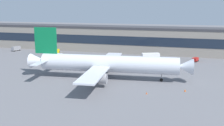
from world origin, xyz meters
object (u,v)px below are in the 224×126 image
traffic_cone_1 (95,82)px  traffic_cone_3 (185,90)px  belt_loader (57,51)px  traffic_cone_2 (90,82)px  airliner (106,64)px  fuel_truck (151,56)px  crew_van (16,48)px  traffic_cone_0 (147,93)px  baggage_tug (195,59)px

traffic_cone_1 → traffic_cone_3: size_ratio=0.94×
belt_loader → traffic_cone_2: bearing=-52.5°
airliner → fuel_truck: (10.01, 39.09, -3.66)m
crew_van → belt_loader: bearing=-1.3°
traffic_cone_2 → traffic_cone_3: 31.18m
traffic_cone_0 → traffic_cone_2: 21.35m
traffic_cone_2 → traffic_cone_3: bearing=-0.9°
traffic_cone_1 → traffic_cone_2: 1.81m
crew_van → traffic_cone_2: 82.59m
airliner → fuel_truck: bearing=75.6°
airliner → traffic_cone_2: size_ratio=99.47×
crew_van → traffic_cone_2: crew_van is taller
traffic_cone_0 → traffic_cone_3: (10.79, 5.85, 0.04)m
baggage_tug → traffic_cone_3: size_ratio=6.00×
baggage_tug → traffic_cone_3: bearing=-93.6°
baggage_tug → traffic_cone_0: bearing=-104.4°
fuel_truck → traffic_cone_3: bearing=-69.3°
fuel_truck → traffic_cone_0: bearing=-82.7°
belt_loader → traffic_cone_3: belt_loader is taller
baggage_tug → traffic_cone_2: baggage_tug is taller
baggage_tug → fuel_truck: fuel_truck is taller
airliner → baggage_tug: size_ratio=14.39×
airliner → traffic_cone_1: 8.41m
traffic_cone_2 → fuel_truck: bearing=73.3°
traffic_cone_3 → traffic_cone_1: bearing=178.4°
crew_van → traffic_cone_3: (96.41, -51.13, -1.12)m
fuel_truck → traffic_cone_2: bearing=-106.7°
traffic_cone_3 → crew_van: bearing=152.1°
baggage_tug → traffic_cone_0: 55.67m
airliner → crew_van: airliner is taller
fuel_truck → traffic_cone_2: fuel_truck is taller
crew_van → traffic_cone_2: size_ratio=9.40×
traffic_cone_1 → traffic_cone_2: (-1.78, -0.34, -0.02)m
airliner → traffic_cone_1: (-1.96, -6.30, -5.22)m
crew_van → traffic_cone_1: crew_van is taller
airliner → baggage_tug: airliner is taller
traffic_cone_1 → airliner: bearing=72.7°
fuel_truck → traffic_cone_3: size_ratio=12.99×
belt_loader → fuel_truck: bearing=-4.7°
traffic_cone_0 → fuel_truck: bearing=97.3°
crew_van → traffic_cone_0: 102.86m
baggage_tug → traffic_cone_3: (-3.02, -48.08, -0.75)m
crew_van → baggage_tug: (99.44, -3.05, -0.37)m
belt_loader → airliner: bearing=-45.9°
fuel_truck → belt_loader: (-52.13, 4.32, -0.73)m
traffic_cone_1 → baggage_tug: bearing=55.5°
traffic_cone_0 → crew_van: bearing=146.4°
traffic_cone_1 → fuel_truck: bearing=75.2°
airliner → traffic_cone_2: (-3.74, -6.64, -5.25)m
airliner → crew_van: bearing=147.5°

